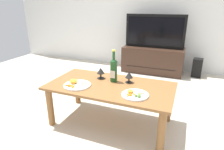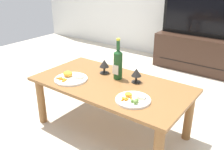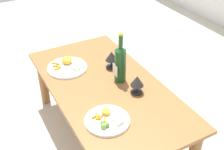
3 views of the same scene
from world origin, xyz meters
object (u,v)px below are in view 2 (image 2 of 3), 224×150
Objects in this scene: dining_table at (111,91)px; tv_stand at (197,53)px; goblet_right at (136,73)px; dinner_plate_left at (71,78)px; goblet_left at (104,64)px; dinner_plate_right at (133,99)px; wine_bottle at (118,63)px; tv_screen at (202,14)px.

dining_table is 1.16× the size of tv_stand.
dining_table is 10.62× the size of goblet_right.
tv_stand is 4.00× the size of dinner_plate_left.
goblet_left is 0.51× the size of dinner_plate_right.
goblet_left is 0.32m from dinner_plate_left.
wine_bottle is 0.18m from goblet_left.
tv_screen is (0.10, 1.89, 0.40)m from dining_table.
tv_screen is at bearing 81.30° from goblet_left.
dining_table is 10.10× the size of goblet_left.
wine_bottle is (-0.01, 0.11, 0.21)m from dining_table.
dinner_plate_left is at bearing 179.68° from dinner_plate_right.
goblet_left is at bearing 149.30° from dinner_plate_right.
dinner_plate_left is (-0.47, -0.28, -0.07)m from goblet_right.
tv_stand is at bearing 87.10° from dining_table.
dinner_plate_right is at bearing -84.10° from tv_screen.
dining_table is at bearing -37.99° from goblet_left.
goblet_right is 0.55m from dinner_plate_left.
goblet_left is (-0.27, -1.76, -0.24)m from tv_screen.
wine_bottle reaches higher than tv_stand.
goblet_left is at bearing 142.01° from dining_table.
wine_bottle is 0.18m from goblet_right.
goblet_left reaches higher than dinner_plate_left.
dinner_plate_right is at bearing -39.58° from wine_bottle.
goblet_left is (-0.17, 0.13, 0.16)m from dining_table.
dining_table is 3.72× the size of wine_bottle.
dinner_plate_right is (0.21, -2.04, -0.32)m from tv_screen.
goblet_right is (0.06, -1.76, -0.25)m from tv_screen.
dining_table is 1.90m from tv_stand.
tv_stand is 2.07m from dinner_plate_right.
tv_stand is 1.04× the size of tv_screen.
goblet_right is (0.16, 0.13, 0.16)m from dining_table.
wine_bottle reaches higher than dining_table.
goblet_left is 0.46× the size of dinner_plate_left.
dinner_plate_left reaches higher than dining_table.
tv_stand is (0.10, 1.89, -0.14)m from dining_table.
tv_screen is 1.77m from goblet_right.
wine_bottle is (-0.10, -1.78, 0.35)m from tv_stand.
goblet_left is (-0.27, -1.76, 0.30)m from tv_stand.
tv_screen reaches higher than dining_table.
goblet_right is (0.06, -1.76, 0.29)m from tv_stand.
tv_screen is (-0.00, -0.00, 0.54)m from tv_stand.
tv_screen reaches higher than tv_stand.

